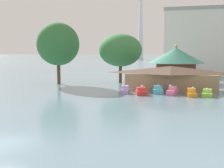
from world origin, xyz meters
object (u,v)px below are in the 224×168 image
Objects in this scene: shoreline_tree_tall_left at (58,44)px; background_building_block at (201,42)px; pedal_boat_orange at (191,93)px; boathouse at (171,78)px; green_roof_pavilion at (176,62)px; shoreline_tree_mid at (120,50)px; pedal_boat_lime at (207,93)px; distant_broadcast_tower at (141,8)px; pedal_boat_cyan at (158,90)px; pedal_boat_pink at (173,91)px; pedal_boat_lavender at (125,90)px; pedal_boat_red at (141,92)px.

shoreline_tree_tall_left is 0.61× the size of background_building_block.
boathouse is at bearing -158.80° from pedal_boat_orange.
green_roof_pavilion is (0.33, 15.52, 2.41)m from boathouse.
background_building_block reaches higher than shoreline_tree_mid.
pedal_boat_lime is 0.27× the size of shoreline_tree_mid.
shoreline_tree_tall_left is at bearing -86.34° from distant_broadcast_tower.
pedal_boat_cyan is at bearing -22.05° from shoreline_tree_tall_left.
pedal_boat_pink is 5.53m from pedal_boat_lime.
distant_broadcast_tower is at bearing -176.62° from pedal_boat_lavender.
distant_broadcast_tower reaches higher than boathouse.
boathouse is (-0.55, 5.38, 1.83)m from pedal_boat_pink.
pedal_boat_lime is at bearing -41.78° from shoreline_tree_mid.
distant_broadcast_tower is at bearing -163.78° from pedal_boat_lime.
shoreline_tree_mid reaches higher than pedal_boat_cyan.
pedal_boat_cyan is at bearing -113.80° from boathouse.
shoreline_tree_mid is at bearing -145.64° from pedal_boat_orange.
boathouse reaches higher than pedal_boat_cyan.
pedal_boat_lavender reaches higher than pedal_boat_lime.
pedal_boat_cyan is 5.27m from boathouse.
distant_broadcast_tower is at bearing -154.67° from pedal_boat_pink.
pedal_boat_pink is 3.17m from pedal_boat_orange.
pedal_boat_pink is at bearing 88.21° from pedal_boat_red.
shoreline_tree_mid is at bearing -121.72° from background_building_block.
shoreline_tree_tall_left reaches higher than pedal_boat_lavender.
distant_broadcast_tower is at bearing 100.41° from boathouse.
green_roof_pavilion reaches higher than pedal_boat_lavender.
pedal_boat_lime is at bearing 73.85° from pedal_boat_cyan.
pedal_boat_pink is 0.17× the size of boathouse.
shoreline_tree_tall_left reaches higher than pedal_boat_cyan.
green_roof_pavilion reaches higher than pedal_boat_orange.
pedal_boat_lavender is 18.44m from shoreline_tree_mid.
shoreline_tree_mid is at bearing -127.29° from pedal_boat_lime.
pedal_boat_lavender is at bearing -125.39° from pedal_boat_red.
pedal_boat_cyan is at bearing -96.61° from green_roof_pavilion.
pedal_boat_lavender is 13.68m from pedal_boat_lime.
shoreline_tree_tall_left is (-25.11, 4.84, 6.53)m from boathouse.
pedal_boat_lime is 25.48m from shoreline_tree_mid.
distant_broadcast_tower is at bearing 93.66° from shoreline_tree_tall_left.
pedal_boat_cyan is 0.94× the size of pedal_boat_orange.
pedal_boat_lime is 0.23× the size of shoreline_tree_tall_left.
pedal_boat_orange reaches higher than pedal_boat_lime.
pedal_boat_lavender is at bearing -107.16° from background_building_block.
pedal_boat_red is 25.05m from shoreline_tree_tall_left.
shoreline_tree_mid is 36.73m from background_building_block.
pedal_boat_cyan is 8.15m from pedal_boat_lime.
pedal_boat_cyan is 20.62m from green_roof_pavilion.
pedal_boat_pink reaches higher than pedal_boat_cyan.
background_building_block is at bearing 58.28° from shoreline_tree_mid.
pedal_boat_lavender is 3.21m from pedal_boat_red.
background_building_block is (11.65, 48.59, 9.83)m from pedal_boat_red.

